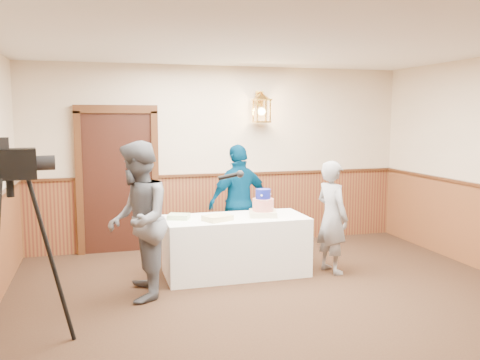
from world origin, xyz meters
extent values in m
plane|color=#321C13|center=(0.00, 0.00, 0.00)|extent=(7.00, 7.00, 0.00)
cube|color=beige|center=(0.00, 3.50, 1.40)|extent=(6.00, 0.02, 2.80)
cube|color=white|center=(0.00, 0.00, 2.80)|extent=(6.00, 7.00, 0.02)
cube|color=maroon|center=(0.00, 3.48, 0.55)|extent=(5.98, 0.04, 1.10)
cube|color=#462512|center=(0.00, 3.46, 1.12)|extent=(5.98, 0.07, 0.04)
cube|color=black|center=(-1.60, 3.45, 1.05)|extent=(1.00, 0.06, 2.10)
cube|color=white|center=(-0.21, 1.90, 0.38)|extent=(1.80, 0.80, 0.75)
cube|color=beige|center=(0.15, 1.87, 0.78)|extent=(0.41, 0.41, 0.07)
cylinder|color=red|center=(0.15, 1.87, 0.90)|extent=(0.27, 0.27, 0.16)
cylinder|color=navy|center=(0.15, 1.87, 1.04)|extent=(0.19, 0.19, 0.12)
cube|color=#F7D194|center=(-0.48, 1.75, 0.78)|extent=(0.39, 0.36, 0.07)
cube|color=#B8DF9E|center=(-0.93, 1.97, 0.78)|extent=(0.32, 0.29, 0.06)
imported|color=#56585F|center=(-1.48, 1.35, 0.88)|extent=(0.75, 0.92, 1.76)
cylinder|color=black|center=(-0.50, 1.13, 1.37)|extent=(0.23, 0.11, 0.09)
sphere|color=black|center=(-0.38, 1.09, 1.40)|extent=(0.08, 0.08, 0.08)
imported|color=gray|center=(1.02, 1.65, 0.73)|extent=(0.47, 0.60, 1.46)
imported|color=#002C4B|center=(0.02, 2.53, 0.82)|extent=(1.03, 0.65, 1.64)
cube|color=black|center=(-2.60, 0.36, 1.63)|extent=(0.46, 0.29, 0.26)
cylinder|color=black|center=(-2.32, 0.40, 1.63)|extent=(0.19, 0.15, 0.13)
camera|label=1|loc=(-1.88, -4.24, 2.03)|focal=38.00mm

